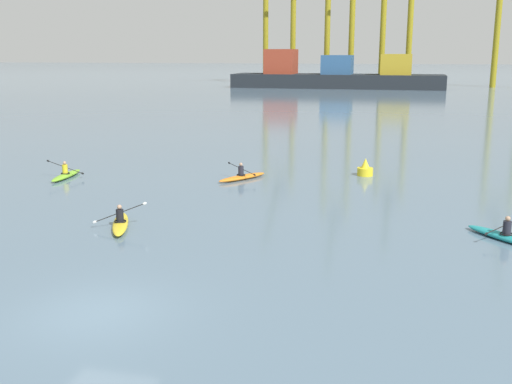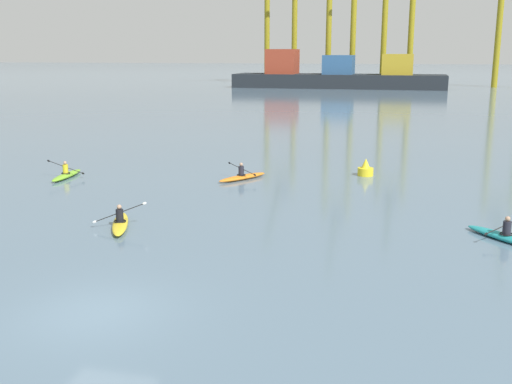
# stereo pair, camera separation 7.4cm
# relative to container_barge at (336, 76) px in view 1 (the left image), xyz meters

# --- Properties ---
(ground_plane) EXTENTS (800.00, 800.00, 0.00)m
(ground_plane) POSITION_rel_container_barge_xyz_m (6.66, -110.55, -2.45)
(ground_plane) COLOR slate
(container_barge) EXTENTS (41.95, 9.77, 7.64)m
(container_barge) POSITION_rel_container_barge_xyz_m (0.00, 0.00, 0.00)
(container_barge) COLOR #1E2328
(container_barge) RESTS_ON ground
(gantry_crane_west) EXTENTS (7.50, 19.61, 35.24)m
(gantry_crane_west) POSITION_rel_container_barge_xyz_m (-14.58, 12.96, 14.55)
(gantry_crane_west) COLOR olive
(gantry_crane_west) RESTS_ON ground
(gantry_crane_east_mid) EXTENTS (6.69, 17.47, 33.08)m
(gantry_crane_east_mid) POSITION_rel_container_barge_xyz_m (11.21, 9.33, 14.21)
(gantry_crane_east_mid) COLOR olive
(gantry_crane_east_mid) RESTS_ON ground
(channel_buoy) EXTENTS (0.90, 0.90, 1.00)m
(channel_buoy) POSITION_rel_container_barge_xyz_m (12.31, -89.73, -2.09)
(channel_buoy) COLOR yellow
(channel_buoy) RESTS_ON ground
(kayak_teal) EXTENTS (2.74, 2.91, 0.95)m
(kayak_teal) POSITION_rel_container_barge_xyz_m (18.26, -100.93, -2.28)
(kayak_teal) COLOR teal
(kayak_teal) RESTS_ON ground
(kayak_lime) EXTENTS (2.19, 3.44, 1.02)m
(kayak_lime) POSITION_rel_container_barge_xyz_m (-3.97, -94.44, -2.28)
(kayak_lime) COLOR #7ABC2D
(kayak_lime) RESTS_ON ground
(kayak_yellow) EXTENTS (2.03, 3.36, 1.03)m
(kayak_yellow) POSITION_rel_container_barge_xyz_m (3.51, -102.82, -2.28)
(kayak_yellow) COLOR yellow
(kayak_yellow) RESTS_ON ground
(kayak_orange) EXTENTS (2.30, 3.21, 0.95)m
(kayak_orange) POSITION_rel_container_barge_xyz_m (5.78, -92.52, -2.28)
(kayak_orange) COLOR orange
(kayak_orange) RESTS_ON ground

